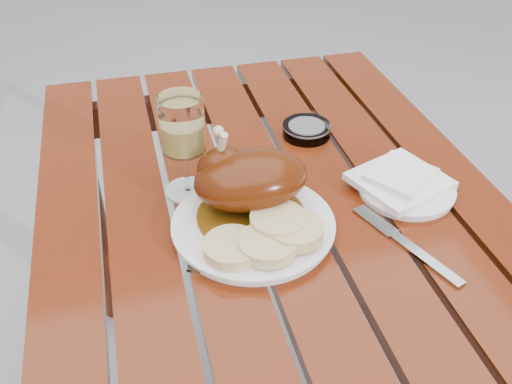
% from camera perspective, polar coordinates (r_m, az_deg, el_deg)
% --- Properties ---
extents(table, '(0.80, 1.20, 0.75)m').
position_cam_1_polar(table, '(1.24, 1.87, -15.82)').
color(table, maroon).
rests_on(table, ground).
extents(dinner_plate, '(0.31, 0.31, 0.02)m').
position_cam_1_polar(dinner_plate, '(0.93, -0.27, -3.41)').
color(dinner_plate, white).
rests_on(dinner_plate, table).
extents(roast_duck, '(0.19, 0.18, 0.14)m').
position_cam_1_polar(roast_duck, '(0.93, -0.92, 1.29)').
color(roast_duck, '#5E370A').
rests_on(roast_duck, dinner_plate).
extents(bread_dumplings, '(0.19, 0.13, 0.03)m').
position_cam_1_polar(bread_dumplings, '(0.87, 1.24, -4.39)').
color(bread_dumplings, '#E1CF89').
rests_on(bread_dumplings, dinner_plate).
extents(wine_glass, '(0.09, 0.09, 0.19)m').
position_cam_1_polar(wine_glass, '(0.97, -7.20, 4.48)').
color(wine_glass, '#E1C566').
rests_on(wine_glass, table).
extents(side_plate, '(0.19, 0.19, 0.01)m').
position_cam_1_polar(side_plate, '(1.04, 14.77, 0.29)').
color(side_plate, white).
rests_on(side_plate, table).
extents(napkin, '(0.19, 0.18, 0.01)m').
position_cam_1_polar(napkin, '(1.04, 14.15, 1.12)').
color(napkin, white).
rests_on(napkin, side_plate).
extents(ashtray, '(0.12, 0.12, 0.02)m').
position_cam_1_polar(ashtray, '(1.17, 5.08, 6.21)').
color(ashtray, '#B2B7BC').
rests_on(ashtray, table).
extents(fork, '(0.09, 0.16, 0.01)m').
position_cam_1_polar(fork, '(0.92, -4.86, -4.30)').
color(fork, gray).
rests_on(fork, table).
extents(knife, '(0.08, 0.18, 0.01)m').
position_cam_1_polar(knife, '(0.93, 15.49, -5.57)').
color(knife, gray).
rests_on(knife, table).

